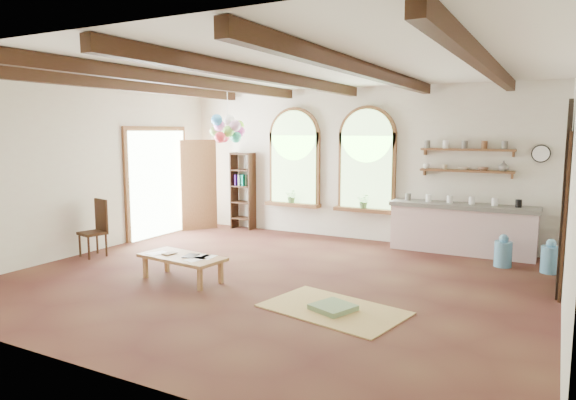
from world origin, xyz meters
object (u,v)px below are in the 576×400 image
Objects in this scene: kitchen_counter at (462,228)px; balloon_cluster at (228,129)px; coffee_table at (182,259)px; side_chair at (94,240)px.

kitchen_counter is 5.14m from balloon_cluster.
kitchen_counter is 2.33× the size of balloon_cluster.
balloon_cluster is at bearing 111.78° from coffee_table.
side_chair is at bearing -115.71° from balloon_cluster.
coffee_table is 1.36× the size of side_chair.
kitchen_counter is at bearing 48.22° from coffee_table.
balloon_cluster is at bearing 64.29° from side_chair.
balloon_cluster reaches higher than coffee_table.
balloon_cluster is (-1.21, 3.02, 1.99)m from coffee_table.
coffee_table is 3.81m from balloon_cluster.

